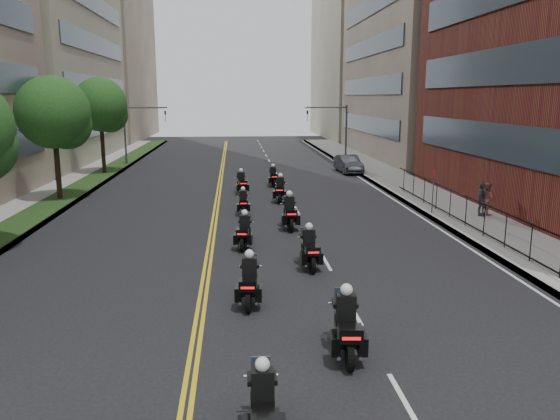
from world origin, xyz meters
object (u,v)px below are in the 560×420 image
Objects in this scene: motorcycle_4 at (244,233)px; motorcycle_8 at (242,184)px; parked_sedan at (348,164)px; motorcycle_5 at (290,214)px; motorcycle_0 at (263,410)px; motorcycle_2 at (249,283)px; motorcycle_9 at (273,177)px; motorcycle_7 at (280,190)px; motorcycle_6 at (243,203)px; motorcycle_3 at (309,250)px; pedestrian_b at (487,199)px; pedestrian_c at (481,199)px; motorcycle_1 at (346,328)px.

motorcycle_4 is 0.95× the size of motorcycle_8.
motorcycle_5 is at bearing -113.52° from parked_sedan.
motorcycle_0 is 7.06m from motorcycle_2.
parked_sedan is at bearing 42.22° from motorcycle_9.
motorcycle_9 is (-0.00, 5.99, -0.06)m from motorcycle_7.
motorcycle_2 is 0.99× the size of motorcycle_7.
motorcycle_4 is at bearing -115.93° from parked_sedan.
motorcycle_0 is 0.88× the size of motorcycle_5.
motorcycle_3 is at bearing -76.92° from motorcycle_6.
motorcycle_5 is at bearing -84.12° from motorcycle_8.
parked_sedan is at bearing 69.03° from motorcycle_7.
motorcycle_2 is 1.35× the size of pedestrian_b.
pedestrian_c is at bearing 109.88° from pedestrian_b.
motorcycle_6 is at bearing -116.07° from motorcycle_7.
motorcycle_4 is at bearing -99.93° from motorcycle_9.
pedestrian_c is (12.70, 4.68, 0.40)m from motorcycle_4.
motorcycle_3 is at bearing 94.58° from motorcycle_1.
motorcycle_2 is at bearing -102.69° from motorcycle_5.
motorcycle_5 is 7.07m from motorcycle_7.
motorcycle_6 is 0.94× the size of motorcycle_9.
motorcycle_1 is 1.07× the size of motorcycle_8.
motorcycle_7 is at bearing -57.25° from motorcycle_8.
motorcycle_2 is 1.13× the size of motorcycle_6.
motorcycle_3 is 0.98× the size of motorcycle_7.
pedestrian_b reaches higher than motorcycle_7.
motorcycle_0 is at bearing -95.97° from motorcycle_9.
parked_sedan is at bearing 73.66° from motorcycle_3.
motorcycle_5 is at bearing 63.24° from motorcycle_4.
motorcycle_5 reaches higher than motorcycle_0.
pedestrian_c is at bearing 60.43° from motorcycle_1.
motorcycle_6 is 1.15× the size of pedestrian_c.
motorcycle_7 is 1.02× the size of motorcycle_8.
motorcycle_1 is at bearing -91.67° from motorcycle_9.
motorcycle_1 reaches higher than motorcycle_2.
parked_sedan is at bearing 37.32° from pedestrian_c.
motorcycle_4 is at bearing 127.25° from motorcycle_3.
pedestrian_c is (-0.48, -0.31, 0.03)m from pedestrian_b.
motorcycle_3 is 10.17m from motorcycle_6.
motorcycle_0 is 1.25× the size of pedestrian_c.
motorcycle_1 is at bearing -89.55° from motorcycle_5.
motorcycle_1 reaches higher than motorcycle_6.
pedestrian_b is (10.84, 15.28, 0.29)m from motorcycle_1.
motorcycle_6 is 6.37m from motorcycle_8.
pedestrian_b is 0.96× the size of pedestrian_c.
motorcycle_4 reaches higher than parked_sedan.
motorcycle_0 is at bearing -84.88° from motorcycle_2.
motorcycle_8 is 1.30× the size of pedestrian_c.
motorcycle_1 is 1.39× the size of pedestrian_c.
motorcycle_1 reaches higher than motorcycle_3.
motorcycle_2 is 1.30× the size of pedestrian_c.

